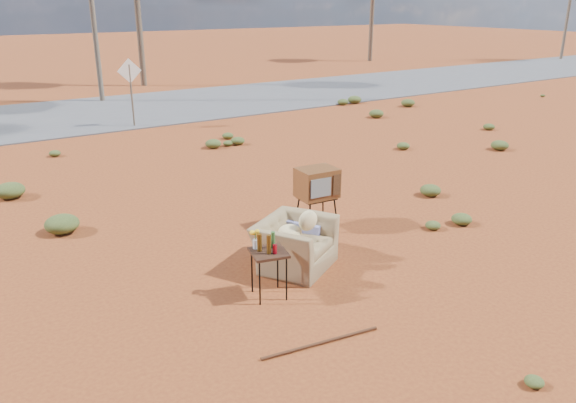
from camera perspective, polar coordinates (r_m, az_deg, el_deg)
ground at (r=8.29m, az=1.61°, el=-8.42°), size 140.00×140.00×0.00m
highway at (r=21.76m, az=-21.63°, el=8.08°), size 140.00×7.00×0.04m
armchair at (r=8.70m, az=0.86°, el=-3.52°), size 1.51×1.44×1.02m
tv_unit at (r=10.05m, az=2.97°, el=1.80°), size 0.72×0.59×1.10m
side_table at (r=7.69m, az=-2.27°, el=-4.87°), size 0.58×0.58×0.97m
rusty_bar at (r=6.99m, az=3.38°, el=-14.13°), size 1.56×0.26×0.04m
road_sign at (r=19.02m, az=-15.73°, el=11.76°), size 0.78×0.06×2.19m
scrub_patch at (r=11.57m, az=-14.33°, el=0.08°), size 17.49×8.07×0.33m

